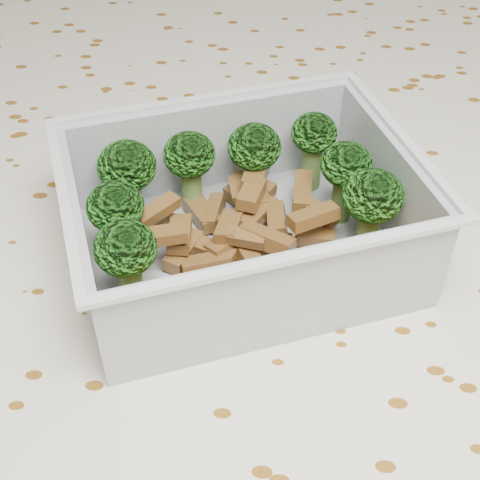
{
  "coord_description": "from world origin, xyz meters",
  "views": [
    {
      "loc": [
        0.01,
        -0.27,
        1.04
      ],
      "look_at": [
        -0.0,
        0.01,
        0.78
      ],
      "focal_mm": 50.0,
      "sensor_mm": 36.0,
      "label": 1
    }
  ],
  "objects": [
    {
      "name": "dining_table",
      "position": [
        0.0,
        0.0,
        0.67
      ],
      "size": [
        1.4,
        0.9,
        0.75
      ],
      "color": "brown",
      "rests_on": "ground"
    },
    {
      "name": "tablecloth",
      "position": [
        0.0,
        0.0,
        0.72
      ],
      "size": [
        1.46,
        0.96,
        0.19
      ],
      "color": "silver",
      "rests_on": "dining_table"
    },
    {
      "name": "lunch_container",
      "position": [
        -0.0,
        0.02,
        0.78
      ],
      "size": [
        0.24,
        0.21,
        0.07
      ],
      "color": "silver",
      "rests_on": "tablecloth"
    },
    {
      "name": "broccoli_florets",
      "position": [
        -0.01,
        0.04,
        0.8
      ],
      "size": [
        0.18,
        0.14,
        0.06
      ],
      "color": "#608C3F",
      "rests_on": "lunch_container"
    },
    {
      "name": "meat_pile",
      "position": [
        -0.01,
        0.03,
        0.77
      ],
      "size": [
        0.13,
        0.09,
        0.03
      ],
      "color": "brown",
      "rests_on": "lunch_container"
    },
    {
      "name": "sausage",
      "position": [
        0.02,
        -0.02,
        0.77
      ],
      "size": [
        0.16,
        0.07,
        0.03
      ],
      "color": "#C86117",
      "rests_on": "lunch_container"
    }
  ]
}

